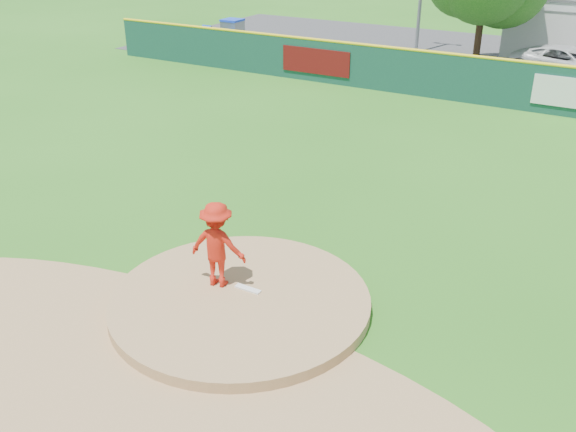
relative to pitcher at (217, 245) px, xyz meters
The scene contains 10 objects.
ground 1.40m from the pitcher, 16.55° to the right, with size 120.00×120.00×0.00m, color #286B19.
pitchers_mound 1.40m from the pitcher, 16.55° to the right, with size 5.50×5.50×0.50m, color #9E774C.
pitching_rubber 1.17m from the pitcher, ahead, with size 0.60×0.15×0.04m, color white.
infield_dirt_arc 3.49m from the pitcher, 77.96° to the right, with size 15.40×15.40×0.01m, color #9E774C.
parking_lot 26.83m from the pitcher, 88.54° to the left, with size 44.00×16.00×0.02m, color #38383A.
pitcher is the anchor object (origin of this frame).
van 24.96m from the pitcher, 82.70° to the left, with size 2.45×5.32×1.48m, color silver.
fence_banners 17.76m from the pitcher, 93.86° to the left, with size 15.42×0.04×1.20m.
playground_slide 27.08m from the pitcher, 124.25° to the left, with size 1.10×3.10×1.71m.
outfield_fence 17.81m from the pitcher, 87.80° to the left, with size 40.00×0.14×2.07m.
Camera 1 is at (6.65, -9.35, 7.65)m, focal length 40.00 mm.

